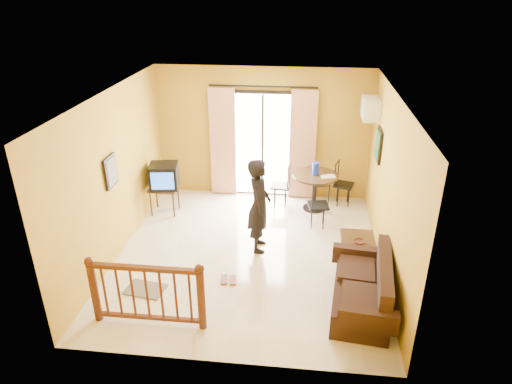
# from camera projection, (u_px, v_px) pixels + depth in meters

# --- Properties ---
(ground) EXTENTS (5.00, 5.00, 0.00)m
(ground) POSITION_uv_depth(u_px,v_px,m) (249.00, 254.00, 8.00)
(ground) COLOR beige
(ground) RESTS_ON ground
(room_shell) EXTENTS (5.00, 5.00, 5.00)m
(room_shell) POSITION_uv_depth(u_px,v_px,m) (248.00, 164.00, 7.27)
(room_shell) COLOR white
(room_shell) RESTS_ON ground
(balcony_door) EXTENTS (2.25, 0.14, 2.46)m
(balcony_door) POSITION_uv_depth(u_px,v_px,m) (263.00, 144.00, 9.68)
(balcony_door) COLOR black
(balcony_door) RESTS_ON ground
(tv_table) EXTENTS (0.56, 0.47, 0.56)m
(tv_table) POSITION_uv_depth(u_px,v_px,m) (164.00, 191.00, 9.23)
(tv_table) COLOR black
(tv_table) RESTS_ON ground
(television) EXTENTS (0.62, 0.58, 0.50)m
(television) POSITION_uv_depth(u_px,v_px,m) (164.00, 176.00, 9.08)
(television) COLOR black
(television) RESTS_ON tv_table
(picture_left) EXTENTS (0.05, 0.42, 0.52)m
(picture_left) POSITION_uv_depth(u_px,v_px,m) (111.00, 172.00, 7.38)
(picture_left) COLOR black
(picture_left) RESTS_ON room_shell
(dining_table) EXTENTS (0.93, 0.93, 0.77)m
(dining_table) POSITION_uv_depth(u_px,v_px,m) (315.00, 182.00, 9.31)
(dining_table) COLOR black
(dining_table) RESTS_ON ground
(water_jug) EXTENTS (0.13, 0.13, 0.25)m
(water_jug) POSITION_uv_depth(u_px,v_px,m) (316.00, 169.00, 9.19)
(water_jug) COLOR #162FD5
(water_jug) RESTS_ON dining_table
(serving_tray) EXTENTS (0.32, 0.25, 0.02)m
(serving_tray) POSITION_uv_depth(u_px,v_px,m) (328.00, 177.00, 9.12)
(serving_tray) COLOR white
(serving_tray) RESTS_ON dining_table
(dining_chairs) EXTENTS (1.79, 1.50, 0.95)m
(dining_chairs) POSITION_uv_depth(u_px,v_px,m) (313.00, 211.00, 9.46)
(dining_chairs) COLOR black
(dining_chairs) RESTS_ON ground
(air_conditioner) EXTENTS (0.31, 0.60, 0.40)m
(air_conditioner) POSITION_uv_depth(u_px,v_px,m) (370.00, 108.00, 8.62)
(air_conditioner) COLOR white
(air_conditioner) RESTS_ON room_shell
(botanical_print) EXTENTS (0.05, 0.50, 0.60)m
(botanical_print) POSITION_uv_depth(u_px,v_px,m) (378.00, 145.00, 8.24)
(botanical_print) COLOR black
(botanical_print) RESTS_ON room_shell
(coffee_table) EXTENTS (0.56, 1.01, 0.44)m
(coffee_table) POSITION_uv_depth(u_px,v_px,m) (358.00, 252.00, 7.52)
(coffee_table) COLOR black
(coffee_table) RESTS_ON ground
(bowl) EXTENTS (0.22, 0.22, 0.06)m
(bowl) POSITION_uv_depth(u_px,v_px,m) (359.00, 242.00, 7.45)
(bowl) COLOR brown
(bowl) RESTS_ON coffee_table
(sofa) EXTENTS (0.95, 1.76, 0.80)m
(sofa) POSITION_uv_depth(u_px,v_px,m) (365.00, 291.00, 6.58)
(sofa) COLOR black
(sofa) RESTS_ON ground
(standing_person) EXTENTS (0.46, 0.65, 1.69)m
(standing_person) POSITION_uv_depth(u_px,v_px,m) (259.00, 206.00, 7.83)
(standing_person) COLOR black
(standing_person) RESTS_ON ground
(stair_balustrade) EXTENTS (1.63, 0.13, 1.04)m
(stair_balustrade) POSITION_uv_depth(u_px,v_px,m) (147.00, 290.00, 6.16)
(stair_balustrade) COLOR #471E0F
(stair_balustrade) RESTS_ON ground
(doormat) EXTENTS (0.66, 0.49, 0.02)m
(doormat) POSITION_uv_depth(u_px,v_px,m) (145.00, 289.00, 7.08)
(doormat) COLOR #635A4F
(doormat) RESTS_ON ground
(sandals) EXTENTS (0.28, 0.26, 0.03)m
(sandals) POSITION_uv_depth(u_px,v_px,m) (228.00, 280.00, 7.29)
(sandals) COLOR brown
(sandals) RESTS_ON ground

